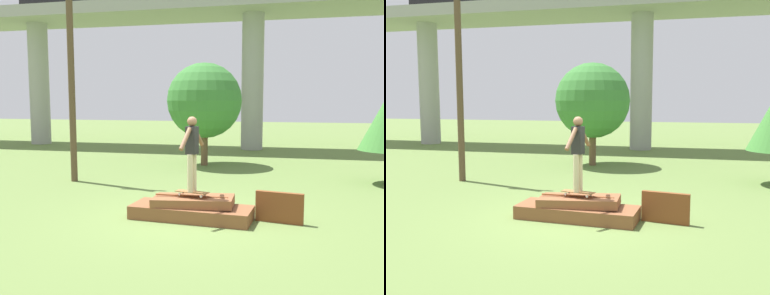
# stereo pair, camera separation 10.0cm
# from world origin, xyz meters

# --- Properties ---
(ground_plane) EXTENTS (80.00, 80.00, 0.00)m
(ground_plane) POSITION_xyz_m (0.00, 0.00, 0.00)
(ground_plane) COLOR olive
(scrap_pile) EXTENTS (2.65, 1.10, 0.52)m
(scrap_pile) POSITION_xyz_m (0.01, 0.01, 0.21)
(scrap_pile) COLOR brown
(scrap_pile) RESTS_ON ground_plane
(scrap_plank_loose) EXTENTS (0.99, 0.27, 0.64)m
(scrap_plank_loose) POSITION_xyz_m (1.84, 0.15, 0.32)
(scrap_plank_loose) COLOR brown
(scrap_plank_loose) RESTS_ON ground_plane
(skateboard) EXTENTS (0.75, 0.36, 0.09)m
(skateboard) POSITION_xyz_m (0.03, -0.05, 0.60)
(skateboard) COLOR brown
(skateboard) RESTS_ON scrap_pile
(skater) EXTENTS (0.32, 1.07, 1.59)m
(skater) POSITION_xyz_m (0.03, -0.05, 1.52)
(skater) COLOR #C6B78E
(skater) RESTS_ON skateboard
(highway_overpass) EXTENTS (44.00, 4.11, 7.39)m
(highway_overpass) POSITION_xyz_m (0.00, 13.20, 6.40)
(highway_overpass) COLOR #9E9E99
(highway_overpass) RESTS_ON ground_plane
(utility_pole) EXTENTS (1.30, 0.20, 6.38)m
(utility_pole) POSITION_xyz_m (-4.56, 3.29, 3.31)
(utility_pole) COLOR brown
(utility_pole) RESTS_ON ground_plane
(tree_behind_right) EXTENTS (2.88, 2.88, 3.94)m
(tree_behind_right) POSITION_xyz_m (-1.27, 7.44, 2.50)
(tree_behind_right) COLOR brown
(tree_behind_right) RESTS_ON ground_plane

